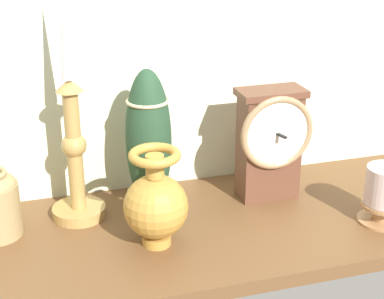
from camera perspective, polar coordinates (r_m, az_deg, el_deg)
ground_plane at (r=105.87cm, az=0.11°, el=-7.60°), size 100.00×36.00×2.40cm
back_wall at (r=111.00cm, az=-2.72°, el=12.45°), size 120.00×2.00×65.00cm
mantel_clock at (r=111.23cm, az=7.22°, el=0.73°), size 13.49×8.97×20.48cm
candlestick_tall_left at (r=104.41cm, az=-10.82°, el=0.27°), size 9.21×9.21×41.42cm
brass_vase_bulbous at (r=96.81cm, az=-3.36°, el=-4.92°), size 10.25×10.25×16.17cm
tall_ceramic_vase at (r=106.56cm, az=-4.03°, el=0.93°), size 7.95×7.95×25.31cm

